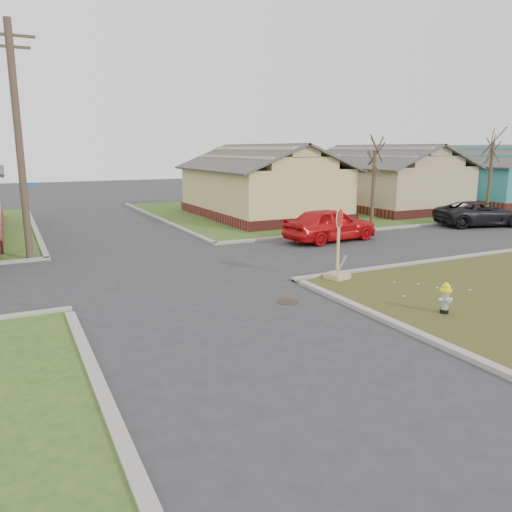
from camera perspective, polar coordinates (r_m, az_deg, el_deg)
name	(u,v)px	position (r m, az deg, el deg)	size (l,w,h in m)	color
ground	(210,308)	(14.05, -5.23, -5.90)	(120.00, 120.00, 0.00)	#2B2B2D
verge_far_right	(388,205)	(40.81, 14.83, 5.67)	(37.00, 19.00, 0.05)	#2E4F1C
curbs	(161,270)	(18.63, -10.84, -1.55)	(80.00, 40.00, 0.12)	gray
manhole	(288,302)	(14.53, 3.64, -5.24)	(0.64, 0.64, 0.01)	black
side_house_yellow	(261,183)	(32.60, 0.57, 8.36)	(7.60, 11.60, 4.70)	maroon
side_house_tan	(382,179)	(38.19, 14.21, 8.55)	(7.60, 11.60, 4.70)	maroon
side_house_teal	(477,176)	(45.33, 23.98, 8.39)	(7.60, 11.60, 4.70)	maroon
utility_pole	(19,140)	(21.39, -25.47, 11.86)	(1.80, 0.28, 9.00)	#3F3224
tree_mid_right	(373,188)	(29.53, 13.25, 7.57)	(0.22, 0.22, 4.20)	#3F3224
tree_far_right	(490,178)	(36.88, 25.16, 8.04)	(0.22, 0.22, 4.76)	#3F3224
fire_hydrant	(445,296)	(14.19, 20.83, -4.33)	(0.31, 0.31, 0.84)	black
stop_sign	(338,263)	(16.97, 9.31, -0.84)	(0.69, 0.67, 2.43)	tan
red_sedan	(330,224)	(24.17, 8.47, 3.60)	(1.90, 4.73, 1.61)	red
dark_pickup	(480,214)	(31.49, 24.24, 4.45)	(2.34, 5.07, 1.41)	black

